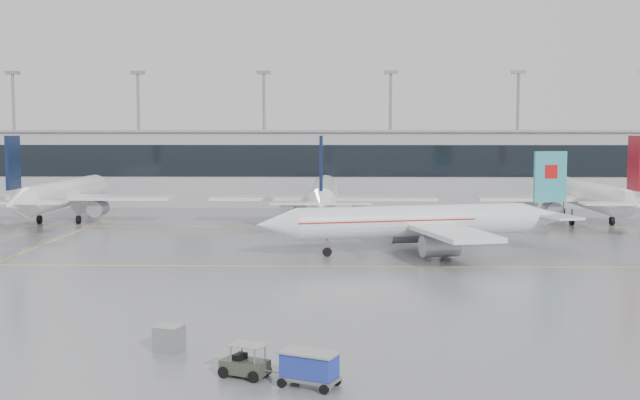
{
  "coord_description": "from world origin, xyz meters",
  "views": [
    {
      "loc": [
        1.86,
        -71.93,
        12.34
      ],
      "look_at": [
        0.0,
        12.0,
        5.0
      ],
      "focal_mm": 45.0,
      "sensor_mm": 36.0,
      "label": 1
    }
  ],
  "objects_px": {
    "air_canada_jet": "(425,222)",
    "baggage_tug": "(245,365)",
    "baggage_cart": "(309,366)",
    "gse_unit": "(169,338)"
  },
  "relations": [
    {
      "from": "baggage_tug",
      "to": "gse_unit",
      "type": "height_order",
      "value": "baggage_tug"
    },
    {
      "from": "baggage_cart",
      "to": "gse_unit",
      "type": "bearing_deg",
      "value": 167.09
    },
    {
      "from": "air_canada_jet",
      "to": "baggage_tug",
      "type": "bearing_deg",
      "value": 57.32
    },
    {
      "from": "baggage_tug",
      "to": "gse_unit",
      "type": "distance_m",
      "value": 6.67
    },
    {
      "from": "baggage_tug",
      "to": "gse_unit",
      "type": "relative_size",
      "value": 2.44
    },
    {
      "from": "air_canada_jet",
      "to": "baggage_cart",
      "type": "distance_m",
      "value": 43.74
    },
    {
      "from": "air_canada_jet",
      "to": "baggage_tug",
      "type": "distance_m",
      "value": 43.23
    },
    {
      "from": "baggage_cart",
      "to": "gse_unit",
      "type": "height_order",
      "value": "baggage_cart"
    },
    {
      "from": "air_canada_jet",
      "to": "baggage_tug",
      "type": "xyz_separation_m",
      "value": [
        -13.44,
        -41.01,
        -2.57
      ]
    },
    {
      "from": "baggage_tug",
      "to": "baggage_cart",
      "type": "height_order",
      "value": "baggage_cart"
    }
  ]
}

